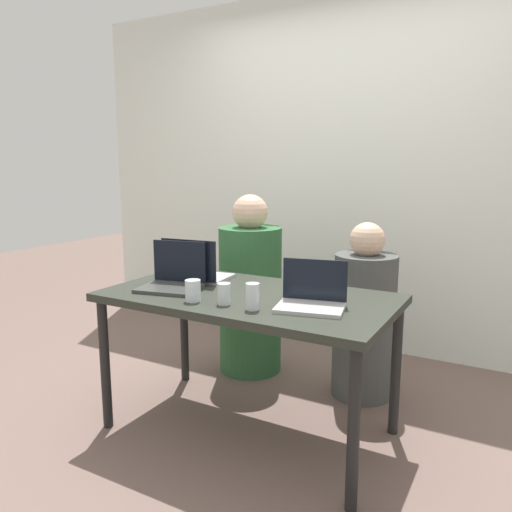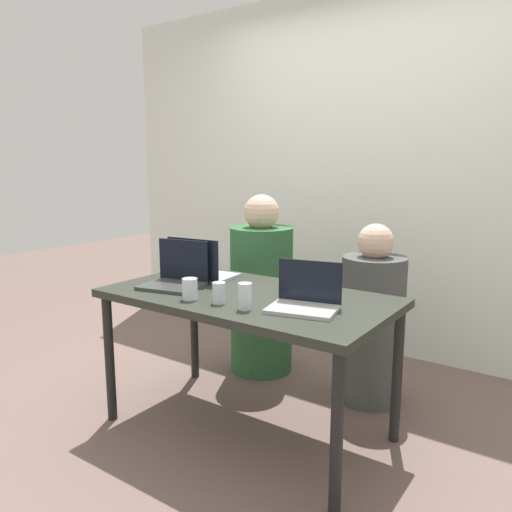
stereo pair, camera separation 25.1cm
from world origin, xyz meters
name	(u,v)px [view 1 (the left image)]	position (x,y,z in m)	size (l,w,h in m)	color
ground_plane	(249,429)	(0.00, 0.00, 0.00)	(12.00, 12.00, 0.00)	#705950
back_wall	(351,173)	(0.00, 1.51, 1.30)	(4.50, 0.10, 2.60)	silver
desk	(248,308)	(0.00, 0.00, 0.66)	(1.43, 0.77, 0.73)	#292D25
person_on_left	(250,294)	(-0.39, 0.69, 0.52)	(0.47, 0.47, 1.18)	#2E6236
person_on_right	(364,320)	(0.39, 0.69, 0.46)	(0.41, 0.41, 1.04)	#484B49
laptop_front_right	(312,298)	(0.37, -0.07, 0.78)	(0.34, 0.28, 0.21)	#B6B6B5
laptop_back_left	(196,271)	(-0.40, 0.12, 0.78)	(0.35, 0.30, 0.24)	#B5B7BB
laptop_front_left	(173,278)	(-0.40, -0.09, 0.78)	(0.34, 0.30, 0.24)	#3A3C3A
water_glass_center	(224,295)	(-0.01, -0.21, 0.77)	(0.06, 0.06, 0.10)	silver
water_glass_left	(193,292)	(-0.16, -0.24, 0.78)	(0.07, 0.07, 0.10)	silver
water_glass_right	(253,298)	(0.15, -0.22, 0.78)	(0.06, 0.06, 0.12)	silver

